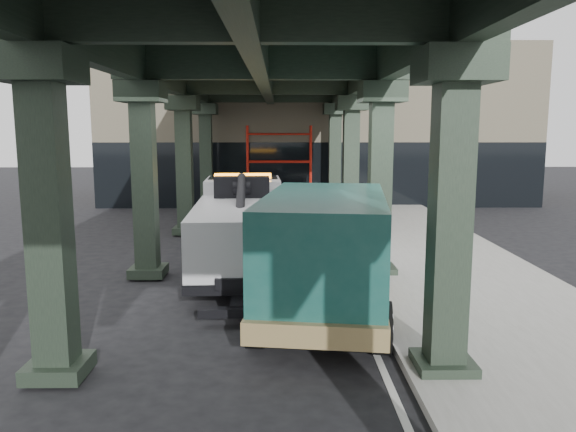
{
  "coord_description": "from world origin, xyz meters",
  "views": [
    {
      "loc": [
        0.05,
        -12.28,
        3.85
      ],
      "look_at": [
        0.24,
        1.5,
        1.7
      ],
      "focal_mm": 35.0,
      "sensor_mm": 36.0,
      "label": 1
    }
  ],
  "objects": [
    {
      "name": "ground",
      "position": [
        0.0,
        0.0,
        0.0
      ],
      "size": [
        90.0,
        90.0,
        0.0
      ],
      "primitive_type": "plane",
      "color": "black",
      "rests_on": "ground"
    },
    {
      "name": "sidewalk",
      "position": [
        4.5,
        2.0,
        0.07
      ],
      "size": [
        5.0,
        40.0,
        0.15
      ],
      "primitive_type": "cube",
      "color": "gray",
      "rests_on": "ground"
    },
    {
      "name": "lane_stripe",
      "position": [
        1.7,
        2.0,
        0.01
      ],
      "size": [
        0.12,
        38.0,
        0.01
      ],
      "primitive_type": "cube",
      "color": "silver",
      "rests_on": "ground"
    },
    {
      "name": "viaduct",
      "position": [
        -0.4,
        2.0,
        5.46
      ],
      "size": [
        7.4,
        32.0,
        6.4
      ],
      "color": "#1F2A20",
      "rests_on": "ground"
    },
    {
      "name": "building",
      "position": [
        2.0,
        20.0,
        4.0
      ],
      "size": [
        22.0,
        10.0,
        8.0
      ],
      "primitive_type": "cube",
      "color": "#C6B793",
      "rests_on": "ground"
    },
    {
      "name": "scaffolding",
      "position": [
        0.0,
        14.64,
        2.11
      ],
      "size": [
        3.08,
        0.88,
        4.0
      ],
      "color": "red",
      "rests_on": "ground"
    },
    {
      "name": "tow_truck",
      "position": [
        -1.01,
        3.0,
        1.29
      ],
      "size": [
        2.69,
        8.16,
        2.64
      ],
      "rotation": [
        0.0,
        0.0,
        0.04
      ],
      "color": "black",
      "rests_on": "ground"
    },
    {
      "name": "towed_van",
      "position": [
        0.99,
        -0.94,
        1.37
      ],
      "size": [
        3.25,
        6.57,
        2.56
      ],
      "rotation": [
        0.0,
        0.0,
        -0.14
      ],
      "color": "#13463E",
      "rests_on": "ground"
    }
  ]
}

